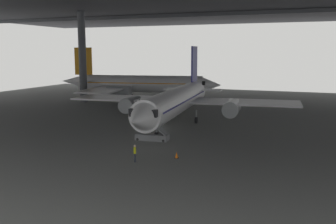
# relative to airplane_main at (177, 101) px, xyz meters

# --- Properties ---
(ground_plane) EXTENTS (110.00, 110.00, 0.00)m
(ground_plane) POSITION_rel_airplane_main_xyz_m (-0.61, -3.03, -3.29)
(ground_plane) COLOR slate
(airplane_main) EXTENTS (32.50, 33.51, 10.62)m
(airplane_main) POSITION_rel_airplane_main_xyz_m (0.00, 0.00, 0.00)
(airplane_main) COLOR white
(airplane_main) RESTS_ON ground_plane
(boarding_stairs) EXTENTS (4.15, 1.87, 4.48)m
(boarding_stairs) POSITION_rel_airplane_main_xyz_m (0.45, -9.33, -2.58)
(boarding_stairs) COLOR slate
(boarding_stairs) RESTS_ON ground_plane
(crew_worker_near_nose) EXTENTS (0.35, 0.51, 1.58)m
(crew_worker_near_nose) POSITION_rel_airplane_main_xyz_m (2.55, -17.88, -2.40)
(crew_worker_near_nose) COLOR #232838
(crew_worker_near_nose) RESTS_ON ground_plane
(crew_worker_by_stairs) EXTENTS (0.40, 0.44, 1.65)m
(crew_worker_by_stairs) POSITION_rel_airplane_main_xyz_m (-0.33, -7.62, -2.35)
(crew_worker_by_stairs) COLOR #232838
(crew_worker_by_stairs) RESTS_ON ground_plane
(airplane_distant) EXTENTS (33.40, 32.64, 10.62)m
(airplane_distant) POSITION_rel_airplane_main_xyz_m (-16.92, 22.96, 0.00)
(airplane_distant) COLOR white
(airplane_distant) RESTS_ON ground_plane
(traffic_cone_orange) EXTENTS (0.36, 0.36, 0.60)m
(traffic_cone_orange) POSITION_rel_airplane_main_xyz_m (5.61, -15.36, -3.00)
(traffic_cone_orange) COLOR black
(traffic_cone_orange) RESTS_ON ground_plane
(baggage_tug) EXTENTS (1.56, 2.35, 0.90)m
(baggage_tug) POSITION_rel_airplane_main_xyz_m (-5.76, 6.46, -2.77)
(baggage_tug) COLOR yellow
(baggage_tug) RESTS_ON ground_plane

